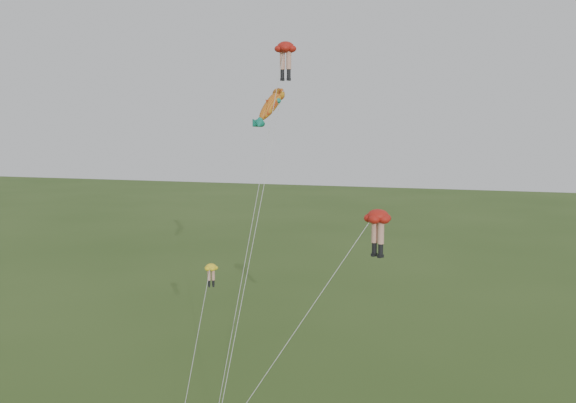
% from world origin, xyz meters
% --- Properties ---
extents(legs_kite_red_high, '(3.15, 7.35, 22.75)m').
position_xyz_m(legs_kite_red_high, '(1.47, 6.82, 21.82)').
color(legs_kite_red_high, '#B21B12').
rests_on(legs_kite_red_high, ground).
extents(legs_kite_red_mid, '(8.76, 7.85, 12.70)m').
position_xyz_m(legs_kite_red_mid, '(7.80, 4.62, 11.95)').
color(legs_kite_red_mid, '#B21B12').
rests_on(legs_kite_red_mid, ground).
extents(legs_kite_yellow, '(2.38, 9.16, 8.55)m').
position_xyz_m(legs_kite_yellow, '(-3.13, 5.22, 7.77)').
color(legs_kite_yellow, yellow).
rests_on(legs_kite_yellow, ground).
extents(fish_kite, '(2.01, 12.86, 20.30)m').
position_xyz_m(fish_kite, '(-0.02, 8.61, 18.80)').
color(fish_kite, orange).
rests_on(fish_kite, ground).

